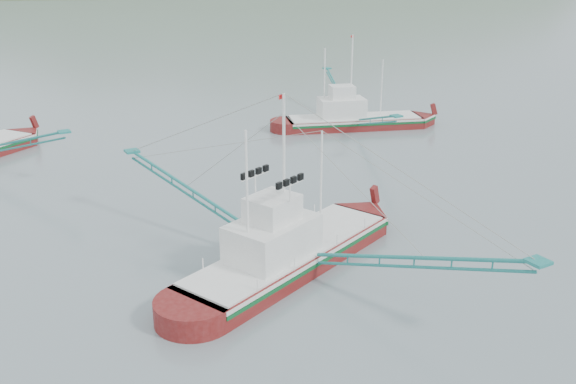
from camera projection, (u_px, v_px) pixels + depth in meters
ground at (339, 273)px, 37.91m from camera, size 1200.00×1200.00×0.00m
main_boat at (288, 233)px, 37.69m from camera, size 16.10×27.23×11.48m
bg_boat_right at (354, 109)px, 69.71m from camera, size 15.18×25.76×10.80m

